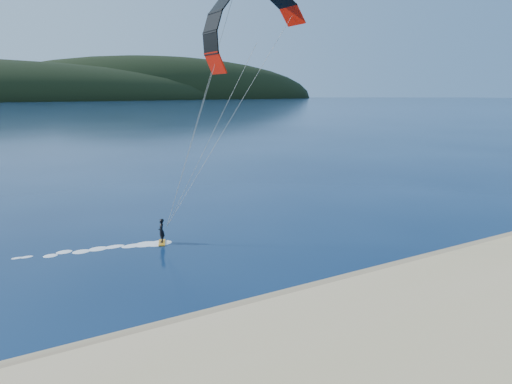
% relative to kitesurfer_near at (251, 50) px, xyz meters
% --- Properties ---
extents(ground, '(1800.00, 1800.00, 0.00)m').
position_rel_kitesurfer_near_xyz_m(ground, '(-6.05, -13.95, -14.08)').
color(ground, '#071936').
rests_on(ground, ground).
extents(wet_sand, '(220.00, 2.50, 0.10)m').
position_rel_kitesurfer_near_xyz_m(wet_sand, '(-6.05, -9.45, -14.03)').
color(wet_sand, '#967757').
rests_on(wet_sand, ground).
extents(kitesurfer_near, '(20.87, 6.96, 18.19)m').
position_rel_kitesurfer_near_xyz_m(kitesurfer_near, '(0.00, 0.00, 0.00)').
color(kitesurfer_near, orange).
rests_on(kitesurfer_near, ground).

